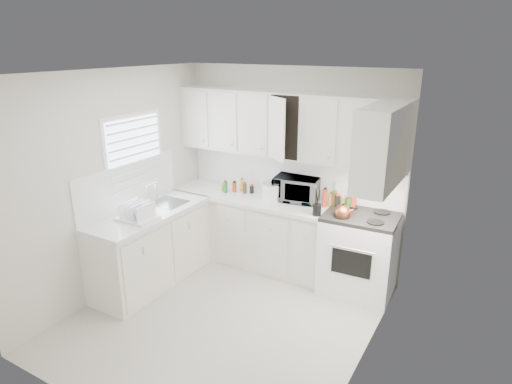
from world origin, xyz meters
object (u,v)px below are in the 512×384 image
Objects in this scene: tea_kettle at (342,212)px; utensil_crock at (317,202)px; rice_cooker at (272,190)px; dish_rack at (137,210)px; microwave at (297,186)px; stove at (360,243)px.

utensil_crock is (-0.30, -0.02, 0.06)m from tea_kettle.
dish_rack is at bearing -142.02° from rice_cooker.
microwave is 0.55m from utensil_crock.
stove is 2.94× the size of dish_rack.
stove is 0.48m from tea_kettle.
rice_cooker is 1.69m from dish_rack.
microwave reaches higher than rice_cooker.
utensil_crock is at bearing -47.99° from microwave.
utensil_crock reaches higher than tea_kettle.
stove reaches higher than tea_kettle.
tea_kettle is at bearing 28.96° from dish_rack.
utensil_crock is at bearing 171.90° from tea_kettle.
tea_kettle is at bearing -33.02° from microwave.
rice_cooker is 0.78× the size of utensil_crock.
stove is 1.05m from microwave.
utensil_crock is at bearing 32.74° from dish_rack.
rice_cooker is (-0.28, -0.14, -0.06)m from microwave.
rice_cooker reaches higher than tea_kettle.
stove is at bearing -16.97° from rice_cooker.
microwave is at bearing 11.68° from rice_cooker.
utensil_crock is at bearing -32.04° from rice_cooker.
utensil_crock reaches higher than stove.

